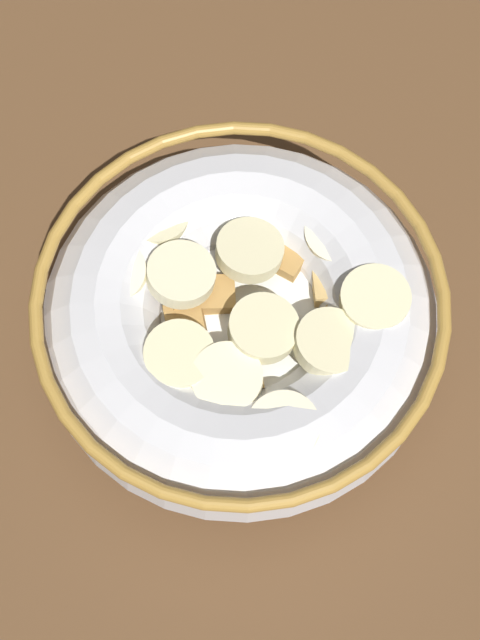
# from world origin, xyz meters

# --- Properties ---
(ground_plane) EXTENTS (1.27, 1.27, 0.02)m
(ground_plane) POSITION_xyz_m (0.00, 0.00, -0.01)
(ground_plane) COLOR brown
(cereal_bowl) EXTENTS (0.18, 0.18, 0.06)m
(cereal_bowl) POSITION_xyz_m (-0.00, -0.00, 0.03)
(cereal_bowl) COLOR silver
(cereal_bowl) RESTS_ON ground_plane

